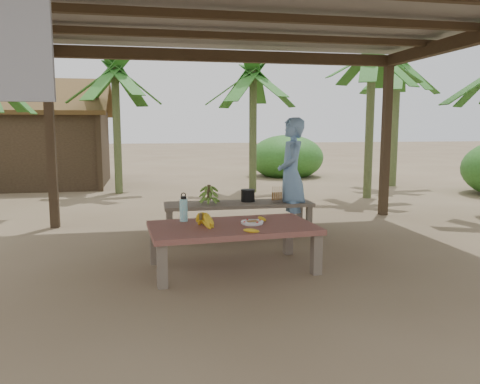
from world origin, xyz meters
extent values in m
plane|color=brown|center=(0.00, 0.00, 0.00)|extent=(80.00, 80.00, 0.00)
cube|color=black|center=(-2.80, 2.30, 1.35)|extent=(0.13, 0.13, 2.70)
cube|color=black|center=(2.80, 2.30, 1.35)|extent=(0.13, 0.13, 2.70)
cube|color=black|center=(0.00, 2.30, 2.70)|extent=(5.80, 0.14, 0.18)
cube|color=slate|center=(0.00, 0.00, 2.92)|extent=(6.60, 5.60, 0.06)
cube|color=slate|center=(-2.10, -2.30, 2.15)|extent=(0.45, 0.05, 0.85)
cube|color=brown|center=(-1.23, -0.85, 0.22)|extent=(0.11, 0.11, 0.44)
cube|color=brown|center=(0.41, -0.74, 0.22)|extent=(0.11, 0.11, 0.44)
cube|color=brown|center=(-1.29, -0.02, 0.22)|extent=(0.11, 0.11, 0.44)
cube|color=brown|center=(0.35, 0.10, 0.22)|extent=(0.11, 0.11, 0.44)
cube|color=maroon|center=(-0.44, -0.38, 0.47)|extent=(1.87, 1.13, 0.06)
cube|color=brown|center=(-1.06, 1.20, 0.20)|extent=(0.08, 0.08, 0.40)
cube|color=brown|center=(1.00, 1.18, 0.20)|extent=(0.08, 0.08, 0.40)
cube|color=brown|center=(-1.05, 1.66, 0.20)|extent=(0.08, 0.08, 0.40)
cube|color=brown|center=(1.01, 1.64, 0.20)|extent=(0.08, 0.08, 0.40)
cube|color=brown|center=(-0.02, 1.42, 0.42)|extent=(2.21, 0.62, 0.05)
cylinder|color=white|center=(-0.21, -0.37, 0.51)|extent=(0.23, 0.23, 0.01)
cylinder|color=white|center=(-0.21, -0.37, 0.52)|extent=(0.25, 0.25, 0.02)
cube|color=brown|center=(-0.21, -0.37, 0.53)|extent=(0.14, 0.12, 0.02)
ellipsoid|color=yellow|center=(-0.32, -0.79, 0.52)|extent=(0.17, 0.05, 0.04)
ellipsoid|color=yellow|center=(-0.06, -0.20, 0.52)|extent=(0.11, 0.14, 0.04)
cylinder|color=#42C7D0|center=(-0.95, -0.06, 0.63)|extent=(0.09, 0.09, 0.26)
cylinder|color=black|center=(-0.95, -0.06, 0.77)|extent=(0.07, 0.07, 0.03)
torus|color=black|center=(-0.95, -0.06, 0.80)|extent=(0.06, 0.01, 0.06)
cylinder|color=black|center=(0.14, 1.51, 0.54)|extent=(0.21, 0.21, 0.18)
imported|color=#6E9AD0|center=(0.76, 1.33, 0.86)|extent=(0.53, 0.69, 1.71)
cube|color=black|center=(-4.50, 8.00, 1.00)|extent=(4.00, 3.00, 2.00)
cube|color=brown|center=(-4.50, 7.15, 2.35)|extent=(4.40, 1.73, 1.00)
cube|color=brown|center=(-4.50, 8.85, 2.35)|extent=(4.40, 1.73, 1.00)
cylinder|color=#596638|center=(3.44, 4.23, 1.60)|extent=(0.18, 0.18, 3.21)
cylinder|color=#596638|center=(1.14, 5.62, 1.44)|extent=(0.18, 0.18, 2.88)
cylinder|color=#596638|center=(-2.04, 6.04, 1.46)|extent=(0.18, 0.18, 2.93)
cylinder|color=#596638|center=(5.08, 6.06, 1.64)|extent=(0.18, 0.18, 3.27)
camera|label=1|loc=(-1.33, -5.35, 1.58)|focal=35.00mm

